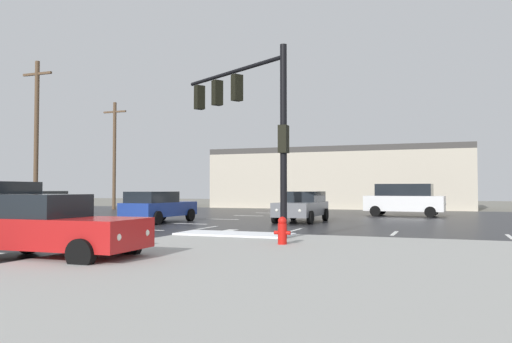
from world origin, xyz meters
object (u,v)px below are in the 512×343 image
object	(u,v)px
sedan_blue	(158,206)
sedan_silver	(50,203)
fire_hydrant	(282,230)
suv_white	(404,199)
traffic_signal_mast	(249,111)
utility_pole_far	(36,135)
sedan_grey	(302,206)
utility_pole_distant	(114,153)
sedan_red	(46,226)

from	to	relation	value
sedan_blue	sedan_silver	distance (m)	10.61
fire_hydrant	suv_white	distance (m)	19.42
traffic_signal_mast	suv_white	size ratio (longest dim) A/B	1.28
sedan_silver	utility_pole_far	world-z (taller)	utility_pole_far
traffic_signal_mast	sedan_grey	world-z (taller)	traffic_signal_mast
fire_hydrant	sedan_silver	xyz separation A→B (m)	(-19.44, 11.88, 0.32)
utility_pole_distant	sedan_blue	bearing A→B (deg)	-46.92
sedan_grey	utility_pole_far	size ratio (longest dim) A/B	0.47
fire_hydrant	sedan_silver	bearing A→B (deg)	148.58
utility_pole_far	sedan_silver	bearing A→B (deg)	84.71
sedan_silver	suv_white	world-z (taller)	suv_white
sedan_red	sedan_grey	bearing A→B (deg)	81.41
sedan_silver	utility_pole_distant	world-z (taller)	utility_pole_distant
fire_hydrant	sedan_red	xyz separation A→B (m)	(-4.55, -4.35, 0.32)
sedan_blue	suv_white	distance (m)	15.61
sedan_red	sedan_grey	world-z (taller)	same
suv_white	utility_pole_far	bearing A→B (deg)	-154.92
traffic_signal_mast	sedan_red	world-z (taller)	traffic_signal_mast
sedan_blue	sedan_silver	world-z (taller)	same
sedan_blue	sedan_grey	xyz separation A→B (m)	(6.73, 3.17, 0.00)
utility_pole_distant	traffic_signal_mast	bearing A→B (deg)	-44.23
sedan_silver	sedan_grey	distance (m)	16.80
traffic_signal_mast	sedan_blue	distance (m)	10.10
utility_pole_distant	suv_white	bearing A→B (deg)	-6.04
suv_white	utility_pole_far	size ratio (longest dim) A/B	0.51
fire_hydrant	sedan_grey	world-z (taller)	sedan_grey
sedan_blue	suv_white	bearing A→B (deg)	-43.46
sedan_red	utility_pole_distant	distance (m)	31.61
utility_pole_far	suv_white	bearing A→B (deg)	21.76
fire_hydrant	traffic_signal_mast	bearing A→B (deg)	128.56
sedan_red	sedan_grey	distance (m)	16.14
traffic_signal_mast	suv_white	distance (m)	17.53
sedan_blue	sedan_silver	bearing A→B (deg)	74.24
sedan_silver	traffic_signal_mast	bearing A→B (deg)	-123.68
suv_white	fire_hydrant	bearing A→B (deg)	-92.26
sedan_blue	suv_white	size ratio (longest dim) A/B	0.94
fire_hydrant	sedan_grey	bearing A→B (deg)	102.76
utility_pole_distant	utility_pole_far	bearing A→B (deg)	-78.33
sedan_silver	utility_pole_far	bearing A→B (deg)	169.17
sedan_blue	utility_pole_far	xyz separation A→B (m)	(-10.17, 2.25, 4.24)
fire_hydrant	sedan_grey	xyz separation A→B (m)	(-2.65, 11.68, 0.32)
suv_white	utility_pole_distant	world-z (taller)	utility_pole_distant
fire_hydrant	sedan_grey	size ratio (longest dim) A/B	0.17
traffic_signal_mast	utility_pole_distant	distance (m)	27.60
sedan_red	sedan_silver	distance (m)	22.03
utility_pole_far	utility_pole_distant	bearing A→B (deg)	101.67
sedan_blue	utility_pole_distant	size ratio (longest dim) A/B	0.51
sedan_blue	sedan_grey	distance (m)	7.44
sedan_red	suv_white	size ratio (longest dim) A/B	0.93
suv_white	sedan_blue	bearing A→B (deg)	-132.87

